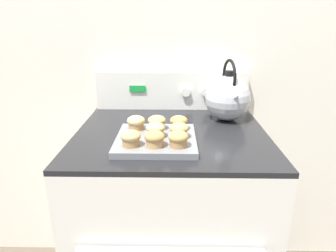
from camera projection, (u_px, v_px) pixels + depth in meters
name	position (u px, v px, depth m)	size (l,w,h in m)	color
wall_back	(172.00, 42.00, 1.41)	(8.00, 0.05, 2.40)	silver
stove_range	(171.00, 224.00, 1.32)	(0.73, 0.71, 0.89)	white
control_panel	(172.00, 90.00, 1.44)	(0.72, 0.07, 0.18)	white
muffin_pan	(156.00, 140.00, 1.05)	(0.28, 0.28, 0.02)	slate
muffin_r0_c0	(131.00, 138.00, 0.97)	(0.07, 0.07, 0.05)	#A37A4C
muffin_r0_c1	(155.00, 138.00, 0.97)	(0.07, 0.07, 0.05)	tan
muffin_r0_c2	(178.00, 139.00, 0.96)	(0.07, 0.07, 0.05)	#A37A4C
muffin_r1_c1	(155.00, 130.00, 1.04)	(0.07, 0.07, 0.05)	tan
muffin_r1_c2	(179.00, 130.00, 1.04)	(0.07, 0.07, 0.05)	tan
muffin_r2_c0	(136.00, 122.00, 1.12)	(0.07, 0.07, 0.05)	#A37A4C
muffin_r2_c1	(157.00, 122.00, 1.12)	(0.07, 0.07, 0.05)	olive
muffin_r2_c2	(179.00, 122.00, 1.12)	(0.07, 0.07, 0.05)	olive
tea_kettle	(228.00, 97.00, 1.27)	(0.19, 0.23, 0.26)	silver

